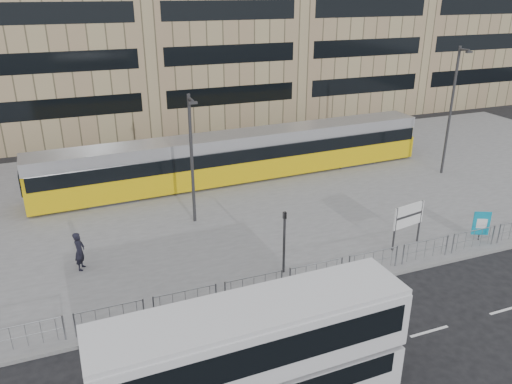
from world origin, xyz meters
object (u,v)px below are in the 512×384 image
object	(u,v)px
double_decker_bus	(254,355)
pedestrian	(80,251)
station_sign	(408,217)
lamp_post_west	(192,154)
tram	(241,156)
lamp_post_east	(452,107)
ad_panel	(481,224)
traffic_light_west	(284,234)

from	to	relation	value
double_decker_bus	pedestrian	xyz separation A→B (m)	(-4.65, 10.79, -1.01)
station_sign	lamp_post_west	world-z (taller)	lamp_post_west
double_decker_bus	tram	size ratio (longest dim) A/B	0.35
tram	station_sign	size ratio (longest dim) A/B	11.95
tram	lamp_post_east	world-z (taller)	lamp_post_east
tram	lamp_post_west	size ratio (longest dim) A/B	3.81
station_sign	ad_panel	xyz separation A→B (m)	(4.01, -0.91, -0.65)
station_sign	pedestrian	size ratio (longest dim) A/B	1.23
pedestrian	lamp_post_west	xyz separation A→B (m)	(6.38, 3.12, 3.07)
station_sign	lamp_post_west	distance (m)	11.87
tram	lamp_post_west	distance (m)	7.78
traffic_light_west	pedestrian	bearing A→B (deg)	160.60
tram	station_sign	world-z (taller)	tram
ad_panel	lamp_post_east	world-z (taller)	lamp_post_east
double_decker_bus	pedestrian	world-z (taller)	double_decker_bus
ad_panel	lamp_post_west	xyz separation A→B (m)	(-13.45, 7.70, 3.06)
double_decker_bus	pedestrian	distance (m)	11.79
tram	ad_panel	xyz separation A→B (m)	(8.63, -13.33, -0.68)
ad_panel	double_decker_bus	bearing A→B (deg)	-132.90
station_sign	traffic_light_west	size ratio (longest dim) A/B	0.75
double_decker_bus	lamp_post_west	world-z (taller)	lamp_post_west
tram	traffic_light_west	bearing A→B (deg)	-103.05
ad_panel	traffic_light_west	world-z (taller)	traffic_light_west
pedestrian	traffic_light_west	distance (m)	9.67
traffic_light_west	lamp_post_east	xyz separation A→B (m)	(16.24, 8.22, 2.85)
station_sign	lamp_post_east	size ratio (longest dim) A/B	0.26
lamp_post_west	tram	bearing A→B (deg)	49.49
station_sign	lamp_post_west	bearing A→B (deg)	133.52
double_decker_bus	lamp_post_east	xyz separation A→B (m)	(20.45, 15.25, 2.86)
double_decker_bus	lamp_post_east	world-z (taller)	lamp_post_east
ad_panel	pedestrian	xyz separation A→B (m)	(-19.83, 4.58, -0.01)
double_decker_bus	lamp_post_west	size ratio (longest dim) A/B	1.34
double_decker_bus	pedestrian	size ratio (longest dim) A/B	5.17
tram	ad_panel	world-z (taller)	tram
ad_panel	pedestrian	world-z (taller)	pedestrian
double_decker_bus	lamp_post_east	distance (m)	25.67
station_sign	traffic_light_west	xyz separation A→B (m)	(-6.96, -0.08, 0.36)
double_decker_bus	traffic_light_west	size ratio (longest dim) A/B	3.17
double_decker_bus	lamp_post_east	bearing A→B (deg)	35.34
double_decker_bus	ad_panel	world-z (taller)	double_decker_bus
ad_panel	lamp_post_west	size ratio (longest dim) A/B	0.22
traffic_light_west	lamp_post_east	bearing A→B (deg)	30.39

